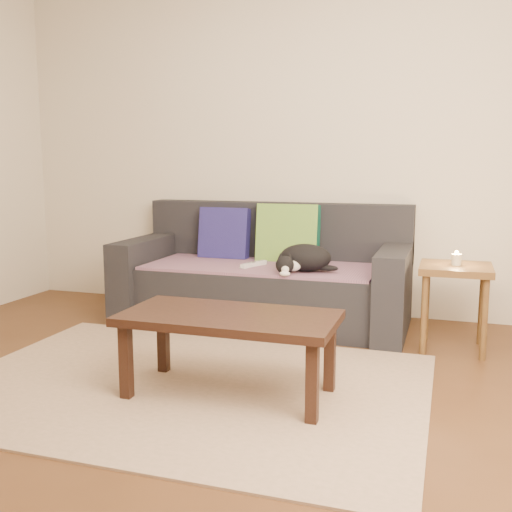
% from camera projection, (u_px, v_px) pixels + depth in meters
% --- Properties ---
extents(ground, '(4.50, 4.50, 0.00)m').
position_uv_depth(ground, '(174.00, 397.00, 3.05)').
color(ground, brown).
rests_on(ground, ground).
extents(back_wall, '(4.50, 0.04, 2.60)m').
position_uv_depth(back_wall, '(281.00, 147.00, 4.72)').
color(back_wall, beige).
rests_on(back_wall, ground).
extents(sofa, '(2.10, 0.94, 0.87)m').
position_uv_depth(sofa, '(265.00, 280.00, 4.47)').
color(sofa, '#232328').
rests_on(sofa, ground).
extents(throw_blanket, '(1.66, 0.74, 0.02)m').
position_uv_depth(throw_blanket, '(261.00, 266.00, 4.37)').
color(throw_blanket, '#462C53').
rests_on(throw_blanket, sofa).
extents(cushion_navy, '(0.40, 0.16, 0.41)m').
position_uv_depth(cushion_navy, '(224.00, 233.00, 4.70)').
color(cushion_navy, '#181352').
rests_on(cushion_navy, throw_blanket).
extents(cushion_green, '(0.47, 0.18, 0.49)m').
position_uv_depth(cushion_green, '(288.00, 236.00, 4.54)').
color(cushion_green, '#0C4E3D').
rests_on(cushion_green, throw_blanket).
extents(cat, '(0.46, 0.44, 0.19)m').
position_uv_depth(cat, '(304.00, 258.00, 4.09)').
color(cat, black).
rests_on(cat, throw_blanket).
extents(wii_remote_a, '(0.08, 0.15, 0.03)m').
position_uv_depth(wii_remote_a, '(248.00, 265.00, 4.27)').
color(wii_remote_a, white).
rests_on(wii_remote_a, throw_blanket).
extents(wii_remote_b, '(0.10, 0.15, 0.03)m').
position_uv_depth(wii_remote_b, '(258.00, 263.00, 4.35)').
color(wii_remote_b, white).
rests_on(wii_remote_b, throw_blanket).
extents(side_table, '(0.44, 0.44, 0.54)m').
position_uv_depth(side_table, '(455.00, 280.00, 3.76)').
color(side_table, brown).
rests_on(side_table, ground).
extents(candle, '(0.06, 0.06, 0.09)m').
position_uv_depth(candle, '(456.00, 259.00, 3.74)').
color(candle, beige).
rests_on(candle, side_table).
extents(rug, '(2.50, 1.80, 0.01)m').
position_uv_depth(rug, '(186.00, 385.00, 3.19)').
color(rug, tan).
rests_on(rug, ground).
extents(coffee_table, '(1.08, 0.54, 0.43)m').
position_uv_depth(coffee_table, '(229.00, 324.00, 3.00)').
color(coffee_table, black).
rests_on(coffee_table, rug).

